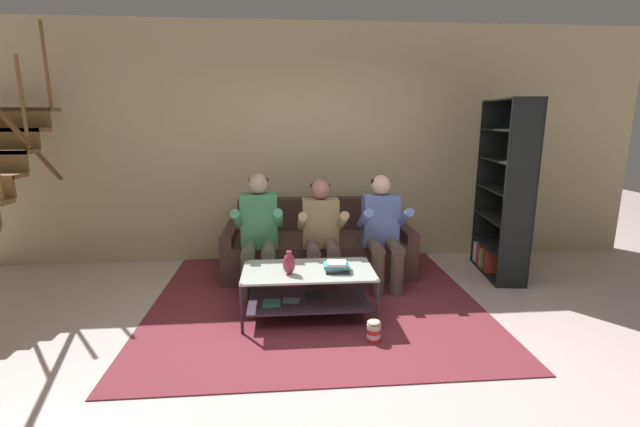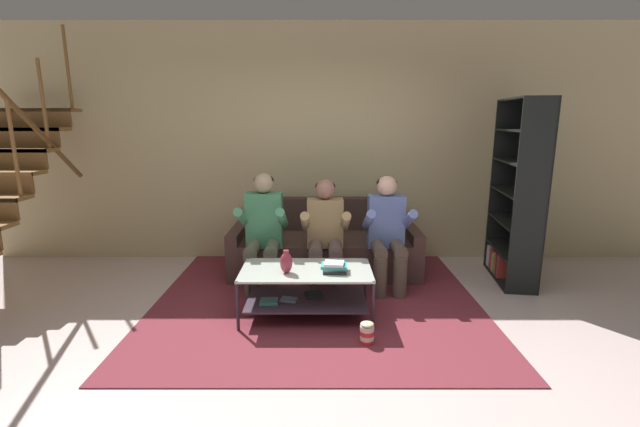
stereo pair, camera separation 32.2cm
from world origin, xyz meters
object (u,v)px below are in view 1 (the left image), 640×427
(couch, at_px, (317,248))
(coffee_table, at_px, (307,285))
(person_seated_left, at_px, (259,229))
(vase, at_px, (289,263))
(bookshelf, at_px, (505,204))
(book_stack, at_px, (337,267))
(person_seated_right, at_px, (382,227))
(person_seated_middle, at_px, (321,230))
(popcorn_tub, at_px, (374,331))

(couch, relative_size, coffee_table, 1.83)
(couch, bearing_deg, person_seated_left, -140.35)
(vase, height_order, bookshelf, bookshelf)
(vase, relative_size, book_stack, 0.87)
(book_stack, height_order, bookshelf, bookshelf)
(couch, bearing_deg, person_seated_right, -39.78)
(person_seated_left, relative_size, bookshelf, 0.61)
(person_seated_middle, relative_size, vase, 5.61)
(person_seated_middle, xyz_separation_m, book_stack, (0.07, -0.75, -0.14))
(coffee_table, xyz_separation_m, popcorn_tub, (0.51, -0.50, -0.21))
(couch, relative_size, person_seated_left, 1.76)
(vase, distance_m, book_stack, 0.43)
(person_seated_left, distance_m, bookshelf, 2.79)
(book_stack, distance_m, popcorn_tub, 0.64)
(person_seated_middle, distance_m, bookshelf, 2.15)
(person_seated_middle, height_order, popcorn_tub, person_seated_middle)
(vase, relative_size, popcorn_tub, 1.09)
(couch, xyz_separation_m, book_stack, (0.07, -1.29, 0.22))
(couch, relative_size, vase, 10.41)
(coffee_table, bearing_deg, bookshelf, 22.77)
(coffee_table, bearing_deg, person_seated_middle, 74.85)
(person_seated_left, xyz_separation_m, person_seated_right, (1.29, -0.00, -0.01))
(person_seated_left, bearing_deg, book_stack, -46.50)
(person_seated_left, xyz_separation_m, vase, (0.30, -0.78, -0.11))
(couch, height_order, person_seated_middle, person_seated_middle)
(popcorn_tub, bearing_deg, person_seated_middle, 105.10)
(couch, bearing_deg, coffee_table, -98.60)
(bookshelf, bearing_deg, popcorn_tub, -140.79)
(coffee_table, distance_m, bookshelf, 2.56)
(person_seated_right, bearing_deg, person_seated_middle, -179.70)
(person_seated_middle, bearing_deg, bookshelf, 7.60)
(person_seated_left, xyz_separation_m, popcorn_tub, (0.97, -1.19, -0.57))
(popcorn_tub, bearing_deg, person_seated_right, 74.69)
(person_seated_middle, height_order, bookshelf, bookshelf)
(couch, xyz_separation_m, coffee_table, (-0.19, -1.23, 0.02))
(vase, distance_m, bookshelf, 2.71)
(vase, relative_size, bookshelf, 0.10)
(person_seated_right, bearing_deg, vase, -141.87)
(person_seated_right, distance_m, coffee_table, 1.14)
(book_stack, xyz_separation_m, bookshelf, (2.05, 1.04, 0.33))
(couch, height_order, popcorn_tub, couch)
(person_seated_right, distance_m, book_stack, 0.96)
(person_seated_left, bearing_deg, person_seated_right, -0.11)
(person_seated_right, relative_size, popcorn_tub, 6.30)
(popcorn_tub, bearing_deg, person_seated_left, 129.01)
(person_seated_middle, bearing_deg, person_seated_right, 0.30)
(person_seated_left, height_order, person_seated_middle, person_seated_left)
(person_seated_left, relative_size, popcorn_tub, 6.45)
(book_stack, bearing_deg, couch, 93.18)
(couch, relative_size, popcorn_tub, 11.35)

